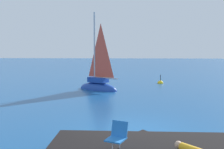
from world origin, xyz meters
name	(u,v)px	position (x,y,z in m)	size (l,w,h in m)	color
ground_plane	(135,131)	(0.00, 0.00, 0.00)	(160.00, 160.00, 0.00)	navy
boulder_seaward	(142,141)	(0.21, -1.21, 0.00)	(0.84, 0.67, 0.46)	black
sailboat_near	(98,85)	(-2.73, 10.59, 0.38)	(3.80, 2.98, 7.00)	#193D99
beach_chair	(118,135)	(-0.61, -3.51, 1.00)	(0.67, 0.73, 0.80)	blue
marker_buoy	(160,83)	(2.94, 14.88, 0.01)	(0.56, 0.56, 1.13)	yellow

